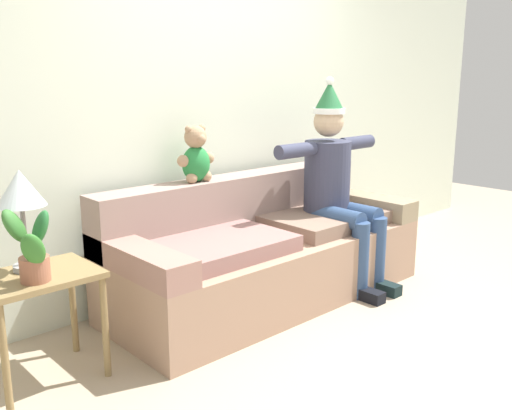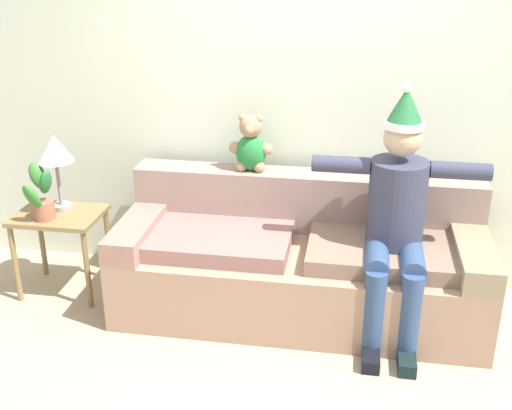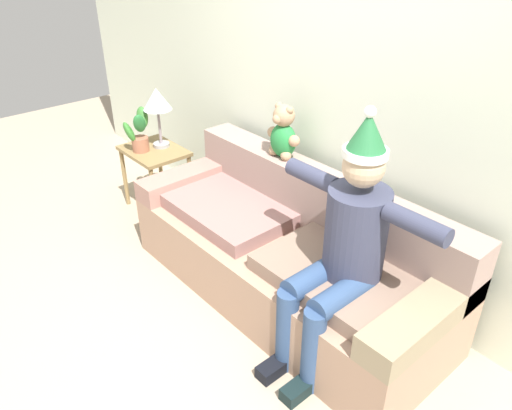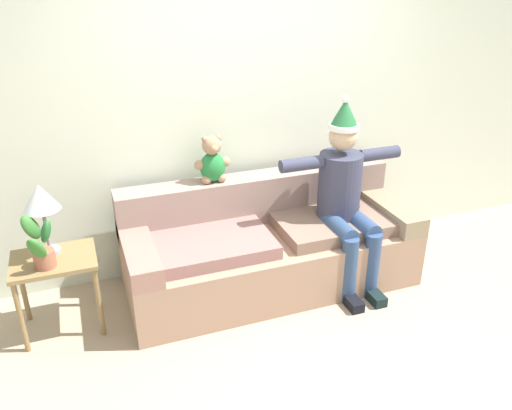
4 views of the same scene
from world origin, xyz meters
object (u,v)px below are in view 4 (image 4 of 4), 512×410
(person_seated, at_px, (345,193))
(side_table, at_px, (55,270))
(teddy_bear, at_px, (212,161))
(table_lamp, at_px, (41,201))
(couch, at_px, (269,246))
(potted_plant, at_px, (41,245))

(person_seated, relative_size, side_table, 2.65)
(teddy_bear, relative_size, table_lamp, 0.74)
(side_table, bearing_deg, couch, 1.83)
(side_table, bearing_deg, person_seated, -2.97)
(potted_plant, bearing_deg, side_table, 61.99)
(teddy_bear, bearing_deg, couch, -36.74)
(person_seated, relative_size, teddy_bear, 3.99)
(couch, distance_m, person_seated, 0.74)
(side_table, height_order, potted_plant, potted_plant)
(teddy_bear, bearing_deg, potted_plant, -161.78)
(teddy_bear, xyz_separation_m, table_lamp, (-1.25, -0.24, -0.03))
(couch, relative_size, table_lamp, 4.48)
(side_table, bearing_deg, table_lamp, 98.58)
(person_seated, bearing_deg, table_lamp, 174.81)
(teddy_bear, distance_m, potted_plant, 1.38)
(potted_plant, bearing_deg, person_seated, -0.44)
(potted_plant, bearing_deg, table_lamp, 78.16)
(couch, height_order, person_seated, person_seated)
(couch, relative_size, side_table, 3.99)
(couch, distance_m, table_lamp, 1.74)
(person_seated, bearing_deg, potted_plant, 179.56)
(person_seated, bearing_deg, side_table, 177.03)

